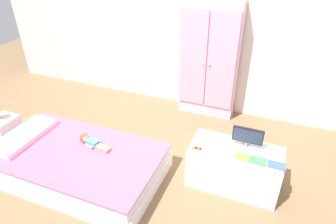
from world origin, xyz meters
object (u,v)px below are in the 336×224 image
rocking_horse_toy (198,145)px  book_yellow (242,157)px  wardrobe (209,61)px  book_green (258,161)px  tv_monitor (248,137)px  book_blue (277,165)px  doll (89,141)px  bed (78,163)px  tv_stand (234,167)px  nightstand (4,131)px

rocking_horse_toy → book_yellow: rocking_horse_toy is taller
wardrobe → book_green: size_ratio=10.21×
tv_monitor → rocking_horse_toy: tv_monitor is taller
book_blue → doll: bearing=-174.3°
book_green → tv_monitor: bearing=128.0°
tv_monitor → book_blue: (0.29, -0.17, -0.12)m
book_yellow → wardrobe: bearing=116.9°
doll → bed: bearing=-108.1°
tv_monitor → book_green: size_ratio=1.90×
tv_stand → book_blue: (0.37, -0.10, 0.22)m
doll → book_blue: bearing=5.7°
nightstand → book_yellow: bearing=5.3°
rocking_horse_toy → tv_monitor: bearing=25.9°
rocking_horse_toy → book_green: size_ratio=0.80×
nightstand → wardrobe: (2.02, 1.63, 0.59)m
doll → tv_stand: size_ratio=0.45×
bed → book_yellow: (1.60, 0.36, 0.30)m
doll → rocking_horse_toy: bearing=7.5°
doll → wardrobe: (0.85, 1.56, 0.45)m
doll → book_green: book_green is taller
nightstand → book_green: bearing=5.0°
nightstand → tv_monitor: tv_monitor is taller
tv_monitor → rocking_horse_toy: (-0.42, -0.21, -0.07)m
tv_stand → rocking_horse_toy: size_ratio=7.22×
book_blue → wardrobe: bearing=126.1°
nightstand → tv_monitor: 2.79m
book_yellow → book_green: (0.14, 0.00, -0.00)m
tv_stand → rocking_horse_toy: 0.46m
doll → nightstand: size_ratio=1.07×
tv_stand → book_yellow: book_yellow is taller
nightstand → book_yellow: (2.72, 0.25, 0.26)m
wardrobe → book_yellow: (0.70, -1.38, -0.33)m
bed → tv_monitor: 1.75m
rocking_horse_toy → book_green: (0.55, 0.04, -0.05)m
bed → wardrobe: wardrobe is taller
tv_stand → book_blue: size_ratio=5.54×
bed → rocking_horse_toy: (1.19, 0.32, 0.35)m
tv_stand → rocking_horse_toy: bearing=-159.0°
bed → tv_stand: size_ratio=1.99×
nightstand → doll: bearing=3.2°
bed → book_blue: bearing=10.6°
doll → book_yellow: 1.56m
doll → tv_monitor: bearing=12.8°
tv_stand → book_blue: book_blue is taller
rocking_horse_toy → book_yellow: size_ratio=0.93×
doll → wardrobe: wardrobe is taller
doll → book_blue: 1.86m
tv_monitor → book_yellow: size_ratio=2.21×
rocking_horse_toy → book_green: 0.56m
nightstand → book_green: 2.89m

